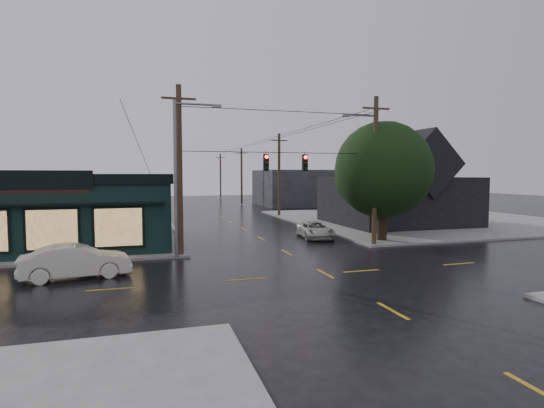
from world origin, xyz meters
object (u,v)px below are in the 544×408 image
object	(u,v)px
corner_tree	(383,170)
utility_pole_ne	(374,246)
utility_pole_nw	(181,257)
sedan_cream	(76,261)
suv_silver	(315,230)

from	to	relation	value
corner_tree	utility_pole_ne	distance (m)	5.66
utility_pole_ne	utility_pole_nw	bearing A→B (deg)	180.00
corner_tree	sedan_cream	distance (m)	20.95
utility_pole_nw	utility_pole_ne	size ratio (longest dim) A/B	1.00
utility_pole_ne	suv_silver	world-z (taller)	utility_pole_ne
utility_pole_ne	suv_silver	xyz separation A→B (m)	(-2.45, 4.60, 0.65)
corner_tree	utility_pole_nw	bearing A→B (deg)	-174.01
sedan_cream	suv_silver	bearing A→B (deg)	-69.98
sedan_cream	suv_silver	size ratio (longest dim) A/B	1.06
suv_silver	utility_pole_ne	bearing A→B (deg)	-55.48
sedan_cream	suv_silver	xyz separation A→B (m)	(15.74, 8.53, -0.16)
sedan_cream	suv_silver	distance (m)	17.90
utility_pole_ne	suv_silver	size ratio (longest dim) A/B	2.18
corner_tree	sedan_cream	world-z (taller)	corner_tree
utility_pole_ne	sedan_cream	bearing A→B (deg)	-167.79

